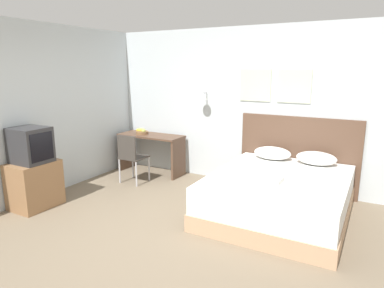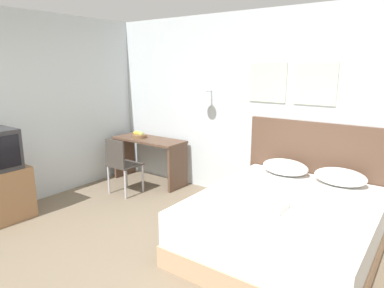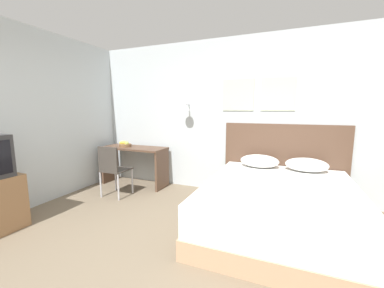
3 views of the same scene
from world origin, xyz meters
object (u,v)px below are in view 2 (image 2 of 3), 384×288
at_px(pillow_left, 285,167).
at_px(desk_chair, 120,162).
at_px(folded_towel_near_foot, 268,205).
at_px(headboard, 318,170).
at_px(fruit_bowl, 139,135).
at_px(desk, 149,152).
at_px(tv_stand, 1,195).
at_px(bed, 285,225).
at_px(pillow_right, 340,177).

height_order(pillow_left, desk_chair, desk_chair).
bearing_deg(pillow_left, folded_towel_near_foot, -76.85).
bearing_deg(headboard, desk_chair, -159.36).
relative_size(folded_towel_near_foot, fruit_bowl, 1.37).
bearing_deg(desk, tv_stand, -102.87).
bearing_deg(pillow_left, desk_chair, -162.68).
xyz_separation_m(bed, pillow_left, (-0.33, 0.80, 0.38)).
bearing_deg(tv_stand, pillow_left, 37.87).
xyz_separation_m(headboard, pillow_right, (0.33, -0.27, 0.05)).
relative_size(desk, fruit_bowl, 4.87).
height_order(pillow_left, folded_towel_near_foot, pillow_left).
xyz_separation_m(bed, desk, (-2.66, 0.78, 0.24)).
bearing_deg(bed, tv_stand, -156.10).
distance_m(pillow_right, desk_chair, 3.02).
distance_m(headboard, pillow_left, 0.43).
distance_m(headboard, folded_towel_near_foot, 1.39).
height_order(bed, desk, desk).
height_order(folded_towel_near_foot, fruit_bowl, fruit_bowl).
distance_m(pillow_right, desk, 3.00).
bearing_deg(desk, desk_chair, -85.13).
bearing_deg(bed, headboard, 90.00).
bearing_deg(fruit_bowl, tv_stand, -98.43).
bearing_deg(folded_towel_near_foot, pillow_left, 103.15).
distance_m(pillow_right, fruit_bowl, 3.18).
bearing_deg(bed, folded_towel_near_foot, -102.89).
distance_m(bed, tv_stand, 3.46).
xyz_separation_m(headboard, folded_towel_near_foot, (-0.07, -1.39, -0.02)).
relative_size(pillow_left, desk, 0.47).
bearing_deg(desk, headboard, 6.22).
distance_m(bed, fruit_bowl, 2.98).
xyz_separation_m(folded_towel_near_foot, desk_chair, (-2.53, 0.40, -0.08)).
height_order(desk_chair, tv_stand, desk_chair).
distance_m(pillow_right, tv_stand, 4.14).
bearing_deg(bed, fruit_bowl, 165.31).
bearing_deg(headboard, fruit_bowl, -173.44).
relative_size(bed, pillow_right, 3.58).
relative_size(desk_chair, tv_stand, 1.29).
distance_m(bed, pillow_left, 0.95).
relative_size(headboard, tv_stand, 2.79).
relative_size(pillow_right, folded_towel_near_foot, 1.66).
bearing_deg(pillow_right, fruit_bowl, -179.02).
xyz_separation_m(bed, fruit_bowl, (-2.84, 0.75, 0.50)).
bearing_deg(folded_towel_near_foot, tv_stand, -160.59).
xyz_separation_m(desk, desk_chair, (0.06, -0.69, -0.01)).
distance_m(desk_chair, tv_stand, 1.60).
height_order(bed, desk_chair, desk_chair).
bearing_deg(fruit_bowl, desk, 11.52).
bearing_deg(desk, folded_towel_near_foot, -22.91).
relative_size(bed, pillow_left, 3.58).
relative_size(pillow_right, desk_chair, 0.67).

